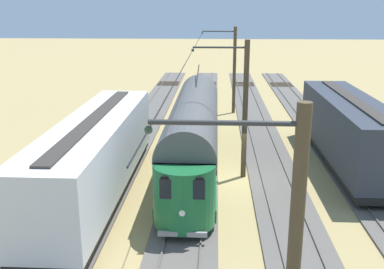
% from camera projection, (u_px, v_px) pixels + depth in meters
% --- Properties ---
extents(ground_plane, '(220.00, 220.00, 0.00)m').
position_uv_depth(ground_plane, '(233.00, 180.00, 24.32)').
color(ground_plane, '#9E8956').
extents(track_streetcar_siding, '(2.80, 80.00, 0.18)m').
position_uv_depth(track_streetcar_siding, '(358.00, 179.00, 24.25)').
color(track_streetcar_siding, '#56514C').
rests_on(track_streetcar_siding, ground).
extents(track_adjacent_siding, '(2.80, 80.00, 0.18)m').
position_uv_depth(track_adjacent_siding, '(275.00, 178.00, 24.49)').
color(track_adjacent_siding, '#56514C').
rests_on(track_adjacent_siding, ground).
extents(track_third_siding, '(2.80, 80.00, 0.18)m').
position_uv_depth(track_third_siding, '(192.00, 176.00, 24.72)').
color(track_third_siding, '#56514C').
rests_on(track_third_siding, ground).
extents(track_outer_siding, '(2.80, 80.00, 0.18)m').
position_uv_depth(track_outer_siding, '(112.00, 175.00, 24.95)').
color(track_outer_siding, '#56514C').
rests_on(track_outer_siding, ground).
extents(vintage_streetcar, '(2.65, 18.30, 4.91)m').
position_uv_depth(vintage_streetcar, '(194.00, 130.00, 25.66)').
color(vintage_streetcar, '#196033').
rests_on(vintage_streetcar, ground).
extents(boxcar_adjacent, '(2.96, 13.36, 3.85)m').
position_uv_depth(boxcar_adjacent, '(349.00, 129.00, 26.18)').
color(boxcar_adjacent, '#2D333D').
rests_on(boxcar_adjacent, ground).
extents(boxcar_far_siding, '(2.96, 14.96, 3.85)m').
position_uv_depth(boxcar_far_siding, '(96.00, 155.00, 21.61)').
color(boxcar_far_siding, silver).
rests_on(boxcar_far_siding, ground).
extents(catenary_pole_foreground, '(3.01, 0.28, 7.44)m').
position_uv_depth(catenary_pole_foreground, '(233.00, 69.00, 38.66)').
color(catenary_pole_foreground, '#4C3D28').
rests_on(catenary_pole_foreground, ground).
extents(catenary_pole_mid_near, '(3.01, 0.28, 7.44)m').
position_uv_depth(catenary_pole_mid_near, '(244.00, 108.00, 23.76)').
color(catenary_pole_mid_near, '#4C3D28').
rests_on(catenary_pole_mid_near, ground).
extents(overhead_wire_run, '(2.81, 35.04, 0.18)m').
position_uv_depth(overhead_wire_run, '(195.00, 49.00, 23.79)').
color(overhead_wire_run, black).
rests_on(overhead_wire_run, ground).
extents(spare_tie_stack, '(2.40, 2.40, 0.54)m').
position_uv_depth(spare_tie_stack, '(46.00, 187.00, 22.69)').
color(spare_tie_stack, '#382819').
rests_on(spare_tie_stack, ground).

